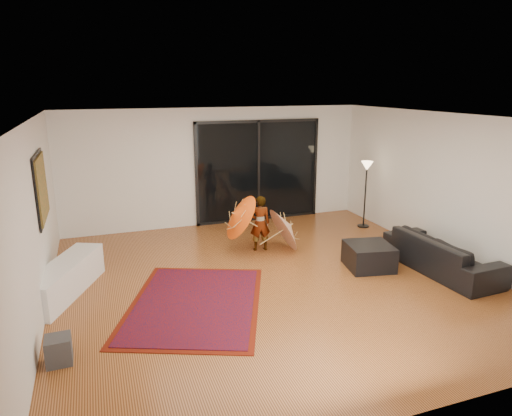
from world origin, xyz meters
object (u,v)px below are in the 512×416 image
media_console (65,279)px  sofa (442,254)px  ottoman (369,256)px  child (260,223)px

media_console → sofa: bearing=13.2°
ottoman → child: (-1.52, 1.52, 0.33)m
media_console → child: size_ratio=1.68×
ottoman → child: child is taller
ottoman → media_console: bearing=172.4°
media_console → ottoman: bearing=16.7°
media_console → ottoman: size_ratio=2.42×
media_console → child: bearing=37.6°
media_console → child: child is taller
media_console → ottoman: media_console is taller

